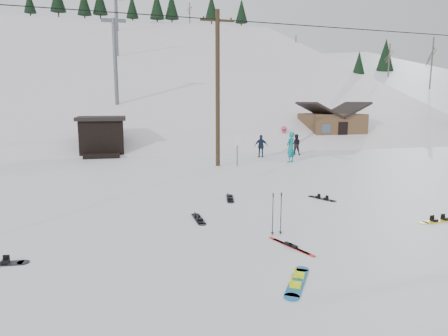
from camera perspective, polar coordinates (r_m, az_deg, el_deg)
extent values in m
plane|color=white|center=(10.54, 5.81, -12.12)|extent=(200.00, 200.00, 0.00)
cube|color=white|center=(66.23, -10.60, -4.41)|extent=(60.00, 85.24, 65.97)
cube|color=white|center=(73.74, 20.62, -2.64)|extent=(45.66, 93.98, 54.59)
cylinder|color=#3A2819|center=(23.82, -0.91, 11.09)|extent=(0.26, 0.26, 9.00)
cube|color=#3A2819|center=(24.23, -0.94, 20.35)|extent=(2.00, 0.12, 0.12)
cylinder|color=black|center=(24.26, -0.94, 20.62)|extent=(0.08, 0.08, 0.12)
cylinder|color=#595B60|center=(23.89, 1.90, 2.43)|extent=(0.07, 0.07, 1.80)
cube|color=white|center=(23.78, 1.94, 3.97)|extent=(0.50, 0.04, 0.60)
cube|color=black|center=(30.37, -16.99, 4.22)|extent=(3.00, 3.00, 2.50)
cube|color=black|center=(30.28, -17.11, 6.80)|extent=(3.40, 3.40, 0.25)
cube|color=black|center=(28.70, -17.06, 1.71)|extent=(2.40, 1.20, 0.30)
cylinder|color=#595B60|center=(39.35, -15.25, 14.20)|extent=(0.36, 0.36, 8.00)
cube|color=#595B60|center=(39.86, -15.51, 19.65)|extent=(2.20, 0.30, 0.30)
cylinder|color=#595B60|center=(60.02, -15.13, 18.77)|extent=(0.36, 0.36, 8.00)
cylinder|color=#595B60|center=(80.88, -15.07, 20.99)|extent=(0.36, 0.36, 8.00)
cube|color=brown|center=(38.02, 15.08, 5.47)|extent=(5.00, 4.00, 2.70)
cube|color=black|center=(37.31, 13.36, 8.08)|extent=(2.69, 4.40, 1.43)
cube|color=black|center=(38.62, 16.97, 7.97)|extent=(2.69, 4.40, 1.43)
cube|color=black|center=(36.29, 16.61, 4.82)|extent=(0.90, 0.06, 1.90)
cube|color=#1C71B8|center=(9.12, 10.41, -15.75)|extent=(1.03, 1.35, 0.03)
cylinder|color=#1C71B8|center=(9.75, 11.07, -14.04)|extent=(0.32, 0.32, 0.03)
cylinder|color=#1C71B8|center=(8.50, 9.64, -17.72)|extent=(0.32, 0.32, 0.03)
cube|color=#F1FF0D|center=(9.32, 10.67, -14.77)|extent=(0.29, 0.27, 0.09)
cube|color=#F1FF0D|center=(8.87, 10.16, -16.08)|extent=(0.29, 0.27, 0.09)
cube|color=red|center=(11.05, 9.84, -11.11)|extent=(0.63, 1.50, 0.02)
cube|color=black|center=(11.03, 9.85, -10.90)|extent=(0.17, 0.29, 0.07)
cube|color=red|center=(11.16, 9.26, -10.89)|extent=(0.63, 1.50, 0.02)
cube|color=black|center=(11.14, 9.27, -10.68)|extent=(0.17, 0.29, 0.07)
cylinder|color=black|center=(11.79, 6.98, -6.63)|extent=(0.02, 0.02, 1.22)
cylinder|color=black|center=(11.95, 6.92, -9.16)|extent=(0.09, 0.09, 0.01)
cylinder|color=black|center=(11.64, 7.04, -3.83)|extent=(0.04, 0.04, 0.11)
cylinder|color=black|center=(11.88, 8.13, -6.53)|extent=(0.02, 0.02, 1.22)
cylinder|color=black|center=(12.04, 8.07, -9.04)|extent=(0.09, 0.09, 0.01)
cylinder|color=black|center=(11.73, 8.20, -3.75)|extent=(0.04, 0.04, 0.11)
cylinder|color=black|center=(11.09, -26.75, -11.96)|extent=(0.29, 0.29, 0.03)
cube|color=black|center=(11.20, -28.77, -11.62)|extent=(0.17, 0.22, 0.08)
cube|color=black|center=(13.35, -3.66, -7.31)|extent=(0.30, 1.16, 0.02)
cylinder|color=black|center=(13.89, -4.16, -6.64)|extent=(0.26, 0.26, 0.02)
cylinder|color=black|center=(12.82, -3.11, -8.03)|extent=(0.26, 0.26, 0.02)
cube|color=black|center=(13.53, -3.85, -6.86)|extent=(0.19, 0.15, 0.08)
cube|color=black|center=(13.14, -3.47, -7.36)|extent=(0.19, 0.15, 0.08)
cube|color=black|center=(16.49, 13.81, -4.28)|extent=(0.70, 1.06, 0.02)
cylinder|color=black|center=(16.20, 15.35, -4.60)|extent=(0.25, 0.25, 0.02)
cylinder|color=black|center=(16.79, 12.33, -3.97)|extent=(0.25, 0.25, 0.02)
cube|color=black|center=(16.37, 14.37, -4.24)|extent=(0.22, 0.20, 0.07)
cube|color=black|center=(16.59, 13.28, -4.02)|extent=(0.22, 0.20, 0.07)
cube|color=yellow|center=(14.92, 28.40, -6.65)|extent=(1.31, 0.42, 0.03)
cylinder|color=yellow|center=(14.46, 26.67, -7.01)|extent=(0.30, 0.30, 0.03)
cube|color=black|center=(15.07, 29.02, -6.32)|extent=(0.18, 0.23, 0.08)
cube|color=black|center=(14.74, 27.81, -6.57)|extent=(0.18, 0.23, 0.08)
cube|color=black|center=(16.03, 0.86, -4.39)|extent=(0.52, 1.22, 0.02)
cylinder|color=black|center=(16.61, 0.77, -3.89)|extent=(0.27, 0.27, 0.02)
cylinder|color=black|center=(15.45, 0.97, -4.93)|extent=(0.27, 0.27, 0.02)
cube|color=black|center=(16.23, 0.83, -4.03)|extent=(0.22, 0.18, 0.08)
cube|color=black|center=(15.81, 0.90, -4.40)|extent=(0.22, 0.18, 0.08)
imported|color=#0D827C|center=(25.70, 9.50, 2.96)|extent=(0.84, 0.79, 1.93)
imported|color=black|center=(29.37, 10.22, 3.33)|extent=(0.89, 0.80, 1.50)
imported|color=#CE4865|center=(34.68, 8.54, 4.50)|extent=(1.16, 0.73, 1.71)
imported|color=#18233C|center=(27.73, 5.33, 3.14)|extent=(0.98, 0.60, 1.56)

